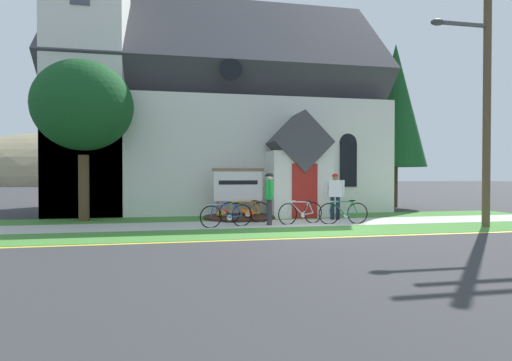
% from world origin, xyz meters
% --- Properties ---
extents(ground, '(140.00, 140.00, 0.00)m').
position_xyz_m(ground, '(0.00, 4.00, 0.00)').
color(ground, '#333335').
extents(sidewalk_slab, '(32.00, 2.03, 0.01)m').
position_xyz_m(sidewalk_slab, '(-2.05, 1.50, 0.01)').
color(sidewalk_slab, '#B7B5AD').
rests_on(sidewalk_slab, ground).
extents(grass_verge, '(32.00, 2.09, 0.01)m').
position_xyz_m(grass_verge, '(-2.05, -0.55, 0.00)').
color(grass_verge, '#427F33').
rests_on(grass_verge, ground).
extents(church_lawn, '(24.00, 1.94, 0.01)m').
position_xyz_m(church_lawn, '(-2.05, 3.49, 0.00)').
color(church_lawn, '#427F33').
rests_on(church_lawn, ground).
extents(curb_paint_stripe, '(28.00, 0.16, 0.01)m').
position_xyz_m(curb_paint_stripe, '(-2.05, -1.75, 0.00)').
color(curb_paint_stripe, yellow).
rests_on(curb_paint_stripe, ground).
extents(church_building, '(15.05, 10.15, 12.58)m').
position_xyz_m(church_building, '(-2.55, 8.34, 4.50)').
color(church_building, silver).
rests_on(church_building, ground).
extents(church_sign, '(2.03, 0.17, 1.93)m').
position_xyz_m(church_sign, '(-1.87, 3.65, 1.24)').
color(church_sign, '#7F6047').
rests_on(church_sign, ground).
extents(flower_bed, '(2.73, 2.73, 0.34)m').
position_xyz_m(flower_bed, '(-1.89, 3.29, 0.08)').
color(flower_bed, '#382319').
rests_on(flower_bed, ground).
extents(bicycle_green, '(1.75, 0.48, 0.79)m').
position_xyz_m(bicycle_green, '(-2.65, 0.94, 0.38)').
color(bicycle_green, black).
rests_on(bicycle_green, ground).
extents(bicycle_silver, '(1.74, 0.13, 0.83)m').
position_xyz_m(bicycle_silver, '(1.36, 0.98, 0.38)').
color(bicycle_silver, black).
rests_on(bicycle_silver, ground).
extents(bicycle_orange, '(1.71, 0.52, 0.82)m').
position_xyz_m(bicycle_orange, '(-0.07, 1.28, 0.38)').
color(bicycle_orange, black).
rests_on(bicycle_orange, ground).
extents(bicycle_blue, '(1.80, 0.19, 0.80)m').
position_xyz_m(bicycle_blue, '(-1.89, 1.94, 0.38)').
color(bicycle_blue, black).
rests_on(bicycle_blue, ground).
extents(cyclist_in_orange_jersey, '(0.62, 0.41, 1.72)m').
position_xyz_m(cyclist_in_orange_jersey, '(1.54, 2.20, 1.02)').
color(cyclist_in_orange_jersey, '#191E38').
rests_on(cyclist_in_orange_jersey, ground).
extents(cyclist_in_white_jersey, '(0.38, 0.68, 1.73)m').
position_xyz_m(cyclist_in_white_jersey, '(-1.21, 1.11, 1.02)').
color(cyclist_in_white_jersey, '#2D2D33').
rests_on(cyclist_in_white_jersey, ground).
extents(utility_pole, '(3.12, 0.28, 8.86)m').
position_xyz_m(utility_pole, '(5.51, -0.55, 4.90)').
color(utility_pole, brown).
rests_on(utility_pole, ground).
extents(roadside_conifer, '(3.04, 3.04, 8.32)m').
position_xyz_m(roadside_conifer, '(6.74, 7.00, 5.18)').
color(roadside_conifer, '#4C3823').
rests_on(roadside_conifer, ground).
extents(yard_deciduous_tree, '(3.50, 3.50, 5.80)m').
position_xyz_m(yard_deciduous_tree, '(-7.53, 3.61, 4.15)').
color(yard_deciduous_tree, '#4C3823').
rests_on(yard_deciduous_tree, ground).
extents(distant_hill, '(84.97, 53.23, 20.04)m').
position_xyz_m(distant_hill, '(-12.23, 72.35, 0.00)').
color(distant_hill, '#847A5B').
rests_on(distant_hill, ground).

